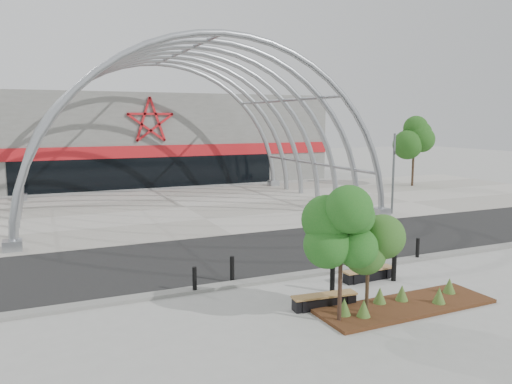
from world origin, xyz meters
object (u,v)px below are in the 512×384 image
at_px(street_tree_0, 341,233).
at_px(street_tree_1, 369,239).
at_px(bench_0, 324,301).
at_px(bollard_2, 332,277).
at_px(signal_pole, 393,172).
at_px(bench_1, 368,275).

bearing_deg(street_tree_0, street_tree_1, 9.41).
distance_m(street_tree_1, bench_0, 2.49).
bearing_deg(street_tree_1, bollard_2, 85.24).
height_order(bench_0, bollard_2, bollard_2).
relative_size(signal_pole, bench_0, 2.34).
height_order(street_tree_0, bench_1, street_tree_0).
xyz_separation_m(signal_pole, street_tree_1, (-11.07, -12.60, -0.25)).
bearing_deg(street_tree_1, signal_pole, 48.72).
bearing_deg(street_tree_0, bollard_2, 61.95).
height_order(signal_pole, street_tree_1, signal_pole).
distance_m(street_tree_1, bench_1, 4.00).
relative_size(street_tree_1, bollard_2, 3.07).
xyz_separation_m(street_tree_1, bench_1, (2.05, 2.70, -2.12)).
bearing_deg(signal_pole, street_tree_0, -133.51).
distance_m(street_tree_0, bench_1, 4.90).
bearing_deg(street_tree_0, bench_1, 42.72).
height_order(bench_1, bollard_2, bollard_2).
height_order(signal_pole, street_tree_0, signal_pole).
bearing_deg(bollard_2, bench_1, 16.05).
bearing_deg(signal_pole, bench_1, -132.31).
bearing_deg(bench_0, bench_1, 30.16).
distance_m(bench_0, bench_1, 3.33).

